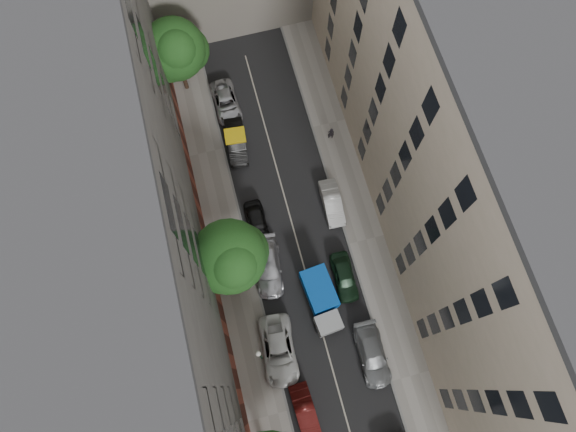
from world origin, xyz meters
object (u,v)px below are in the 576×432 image
object	(u,v)px
car_left_4	(257,224)
tree_far	(176,51)
car_left_6	(226,102)
car_left_2	(279,351)
car_right_2	(344,277)
car_left_1	(305,412)
pedestrian	(331,133)
tree_mid	(231,258)
car_right_1	(372,355)
car_left_5	(236,142)
car_right_3	(332,203)
lamp_post	(260,355)
tarp_truck	(322,300)
car_left_3	(268,267)

from	to	relation	value
car_left_4	tree_far	bearing A→B (deg)	101.60
car_left_6	car_left_2	bearing A→B (deg)	-94.10
car_left_6	car_right_2	distance (m)	18.51
car_right_2	car_left_6	bearing A→B (deg)	110.01
car_left_1	tree_far	distance (m)	29.60
car_left_2	pedestrian	size ratio (longest dim) A/B	3.51
tree_mid	car_left_2	bearing A→B (deg)	-75.83
tree_mid	tree_far	bearing A→B (deg)	91.68
car_right_1	tree_mid	size ratio (longest dim) A/B	0.60
tree_mid	pedestrian	xyz separation A→B (m)	(10.50, 9.78, -4.65)
car_left_4	car_left_5	world-z (taller)	car_left_5
car_right_2	tree_mid	xyz separation A→B (m)	(-8.06, 2.45, 4.88)
car_left_5	car_left_2	bearing A→B (deg)	-87.56
car_left_6	tree_far	bearing A→B (deg)	136.86
car_left_2	car_left_6	bearing A→B (deg)	92.38
car_right_3	pedestrian	bearing A→B (deg)	77.21
car_left_5	pedestrian	size ratio (longest dim) A/B	2.89
car_right_3	car_left_6	bearing A→B (deg)	121.60
car_left_1	lamp_post	size ratio (longest dim) A/B	0.71
car_right_2	tree_far	size ratio (longest dim) A/B	0.50
car_left_2	tree_mid	size ratio (longest dim) A/B	0.65
tarp_truck	car_right_3	distance (m)	8.18
tarp_truck	car_right_3	size ratio (longest dim) A/B	1.26
car_right_1	car_left_2	bearing A→B (deg)	164.57
car_left_2	car_right_3	size ratio (longest dim) A/B	1.32
car_left_3	car_right_3	xyz separation A→B (m)	(6.40, 3.90, -0.06)
car_right_3	car_left_3	bearing A→B (deg)	-146.26
car_left_4	tree_far	world-z (taller)	tree_far
car_right_1	tree_mid	bearing A→B (deg)	135.74
car_right_3	lamp_post	xyz separation A→B (m)	(-8.54, -10.51, 3.07)
pedestrian	tree_mid	bearing A→B (deg)	53.74
car_right_1	lamp_post	xyz separation A→B (m)	(-8.06, 1.89, 3.03)
car_left_5	car_left_1	bearing A→B (deg)	-84.98
tarp_truck	lamp_post	xyz separation A→B (m)	(-5.45, -2.96, 2.47)
car_right_1	car_right_3	world-z (taller)	car_right_1
car_right_2	car_left_4	bearing A→B (deg)	135.42
car_right_2	pedestrian	world-z (taller)	pedestrian
car_right_2	lamp_post	distance (m)	9.37
car_left_2	car_left_3	xyz separation A→B (m)	(0.80, 6.44, -0.02)
car_right_2	tree_mid	bearing A→B (deg)	165.47
tree_far	lamp_post	xyz separation A→B (m)	(0.84, -24.57, -1.77)
tarp_truck	car_left_2	distance (m)	4.99
tarp_truck	car_left_2	size ratio (longest dim) A/B	0.96
pedestrian	car_left_1	bearing A→B (deg)	79.87
pedestrian	tarp_truck	bearing A→B (deg)	81.60
car_left_4	car_left_5	size ratio (longest dim) A/B	0.91
pedestrian	car_left_6	bearing A→B (deg)	-23.18
pedestrian	car_left_4	bearing A→B (deg)	48.57
car_right_2	car_right_3	bearing A→B (deg)	85.04
car_left_6	car_left_5	bearing A→B (deg)	-91.99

